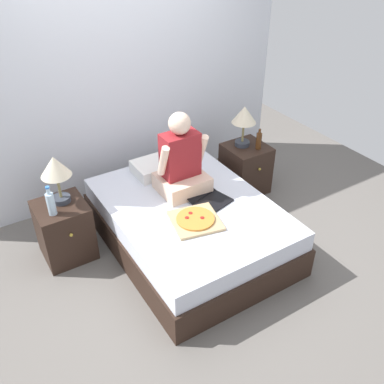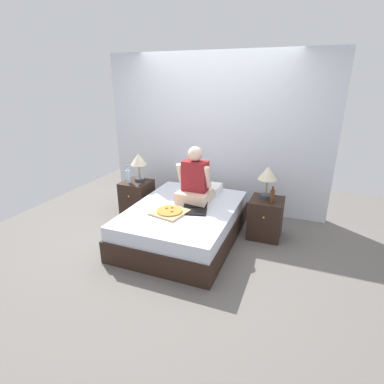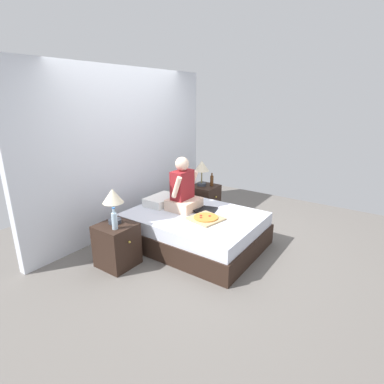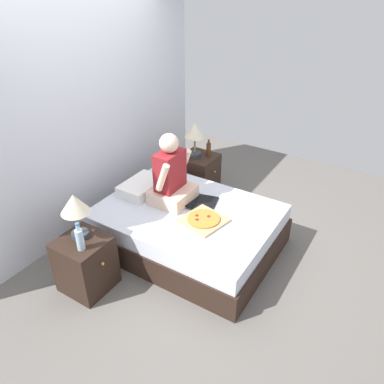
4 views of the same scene
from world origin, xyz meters
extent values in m
plane|color=#66605B|center=(0.00, 0.00, 0.00)|extent=(5.71, 5.71, 0.00)
cube|color=silver|center=(0.00, 1.29, 1.25)|extent=(3.71, 0.12, 2.50)
cube|color=black|center=(0.00, 0.00, 0.14)|extent=(1.38, 1.86, 0.29)
cube|color=silver|center=(0.00, 0.00, 0.38)|extent=(1.34, 1.81, 0.19)
cube|color=black|center=(-1.03, 0.48, 0.28)|extent=(0.44, 0.44, 0.56)
sphere|color=gold|center=(-1.03, 0.25, 0.39)|extent=(0.03, 0.03, 0.03)
cylinder|color=#333842|center=(-0.99, 0.53, 0.58)|extent=(0.16, 0.16, 0.05)
cylinder|color=olive|center=(-0.99, 0.53, 0.72)|extent=(0.02, 0.02, 0.22)
cone|color=beige|center=(-0.99, 0.53, 0.92)|extent=(0.26, 0.26, 0.18)
cylinder|color=silver|center=(-1.11, 0.39, 0.66)|extent=(0.07, 0.07, 0.20)
cylinder|color=silver|center=(-1.11, 0.39, 0.79)|extent=(0.03, 0.03, 0.06)
cylinder|color=blue|center=(-1.11, 0.39, 0.82)|extent=(0.04, 0.04, 0.02)
cube|color=black|center=(1.03, 0.48, 0.28)|extent=(0.44, 0.44, 0.56)
sphere|color=gold|center=(1.03, 0.25, 0.39)|extent=(0.03, 0.03, 0.03)
cylinder|color=#333842|center=(1.00, 0.53, 0.58)|extent=(0.16, 0.16, 0.05)
cylinder|color=olive|center=(1.00, 0.53, 0.72)|extent=(0.02, 0.02, 0.22)
cone|color=beige|center=(1.00, 0.53, 0.92)|extent=(0.26, 0.26, 0.18)
cylinder|color=#512D14|center=(1.10, 0.38, 0.64)|extent=(0.06, 0.06, 0.18)
cylinder|color=#512D14|center=(1.10, 0.38, 0.76)|extent=(0.03, 0.03, 0.05)
cube|color=white|center=(0.05, 0.65, 0.53)|extent=(0.52, 0.34, 0.12)
cube|color=beige|center=(0.06, 0.23, 0.55)|extent=(0.44, 0.40, 0.16)
cube|color=maroon|center=(0.06, 0.26, 0.84)|extent=(0.34, 0.20, 0.42)
sphere|color=beige|center=(0.06, 0.26, 1.15)|extent=(0.20, 0.20, 0.20)
cylinder|color=beige|center=(-0.14, 0.21, 0.87)|extent=(0.07, 0.18, 0.32)
cylinder|color=beige|center=(0.26, 0.21, 0.87)|extent=(0.07, 0.18, 0.32)
cube|color=black|center=(0.19, -0.10, 0.48)|extent=(0.36, 0.29, 0.02)
cube|color=black|center=(0.14, 0.10, 0.52)|extent=(0.35, 0.27, 0.06)
cube|color=tan|center=(-0.09, -0.25, 0.49)|extent=(0.47, 0.47, 0.03)
cylinder|color=#CC7F33|center=(-0.09, -0.25, 0.51)|extent=(0.33, 0.33, 0.02)
cylinder|color=maroon|center=(-0.15, -0.21, 0.52)|extent=(0.04, 0.04, 0.00)
cylinder|color=maroon|center=(-0.04, -0.28, 0.52)|extent=(0.04, 0.04, 0.00)
cylinder|color=maroon|center=(-0.09, -0.17, 0.52)|extent=(0.04, 0.04, 0.00)
camera|label=1|loc=(-1.64, -2.68, 2.74)|focal=40.00mm
camera|label=2|loc=(1.47, -3.40, 2.09)|focal=28.00mm
camera|label=3|loc=(-3.28, -2.24, 2.08)|focal=28.00mm
camera|label=4|loc=(-2.76, -1.78, 2.69)|focal=35.00mm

